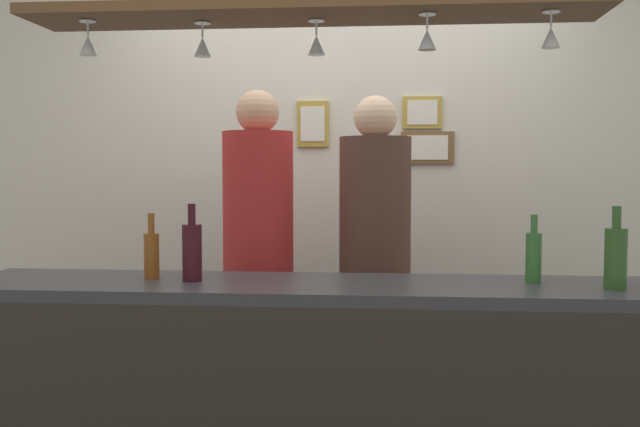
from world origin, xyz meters
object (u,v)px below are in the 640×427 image
at_px(person_right_brown_shirt, 375,241).
at_px(bottle_beer_amber_tall, 152,254).
at_px(picture_frame_lower_pair, 427,148).
at_px(bottle_beer_green_import, 534,256).
at_px(picture_frame_upper_small, 422,112).
at_px(person_left_red_shirt, 258,236).
at_px(bottle_wine_dark_red, 192,251).
at_px(picture_frame_crest, 313,124).
at_px(bottle_champagne_green, 616,256).

relative_size(person_right_brown_shirt, bottle_beer_amber_tall, 6.71).
bearing_deg(person_right_brown_shirt, picture_frame_lower_pair, 67.90).
bearing_deg(picture_frame_lower_pair, bottle_beer_green_import, -76.04).
bearing_deg(picture_frame_upper_small, bottle_beer_green_import, -74.81).
bearing_deg(person_left_red_shirt, picture_frame_lower_pair, 39.49).
height_order(bottle_wine_dark_red, picture_frame_upper_small, picture_frame_upper_small).
xyz_separation_m(bottle_wine_dark_red, picture_frame_upper_small, (0.95, 1.42, 0.64)).
height_order(bottle_beer_amber_tall, picture_frame_crest, picture_frame_crest).
relative_size(person_left_red_shirt, person_right_brown_shirt, 1.02).
bearing_deg(bottle_wine_dark_red, picture_frame_lower_pair, 55.42).
bearing_deg(person_left_red_shirt, bottle_beer_amber_tall, -114.21).
bearing_deg(bottle_beer_amber_tall, person_left_red_shirt, 65.79).
height_order(bottle_beer_amber_tall, bottle_champagne_green, bottle_champagne_green).
bearing_deg(person_right_brown_shirt, picture_frame_upper_small, 70.09).
xyz_separation_m(person_left_red_shirt, picture_frame_upper_small, (0.82, 0.70, 0.64)).
bearing_deg(picture_frame_upper_small, bottle_beer_amber_tall, -129.17).
bearing_deg(bottle_beer_green_import, person_left_red_shirt, 151.66).
relative_size(person_right_brown_shirt, picture_frame_crest, 6.71).
xyz_separation_m(person_right_brown_shirt, bottle_wine_dark_red, (-0.69, -0.72, 0.03)).
height_order(person_right_brown_shirt, bottle_champagne_green, person_right_brown_shirt).
bearing_deg(bottle_wine_dark_red, bottle_beer_amber_tall, 166.75).
distance_m(person_right_brown_shirt, bottle_champagne_green, 1.16).
bearing_deg(bottle_champagne_green, picture_frame_upper_small, 113.23).
height_order(person_left_red_shirt, bottle_beer_green_import, person_left_red_shirt).
bearing_deg(bottle_wine_dark_red, person_right_brown_shirt, 46.04).
height_order(bottle_beer_amber_tall, picture_frame_upper_small, picture_frame_upper_small).
bearing_deg(picture_frame_lower_pair, bottle_champagne_green, -67.79).
distance_m(bottle_beer_amber_tall, bottle_wine_dark_red, 0.18).
bearing_deg(picture_frame_lower_pair, person_left_red_shirt, -140.51).
xyz_separation_m(bottle_beer_amber_tall, picture_frame_upper_small, (1.12, 1.37, 0.65)).
distance_m(person_left_red_shirt, bottle_wine_dark_red, 0.73).
distance_m(person_right_brown_shirt, bottle_wine_dark_red, 1.00).
xyz_separation_m(bottle_beer_green_import, bottle_champagne_green, (0.26, -0.13, 0.01)).
xyz_separation_m(picture_frame_upper_small, picture_frame_lower_pair, (0.03, 0.00, -0.20)).
distance_m(bottle_beer_green_import, bottle_wine_dark_red, 1.31).
relative_size(bottle_beer_green_import, bottle_beer_amber_tall, 1.00).
bearing_deg(picture_frame_crest, bottle_beer_green_import, -53.57).
relative_size(bottle_beer_green_import, picture_frame_upper_small, 1.18).
relative_size(bottle_wine_dark_red, picture_frame_upper_small, 1.36).
distance_m(bottle_beer_amber_tall, picture_frame_crest, 1.58).
distance_m(bottle_wine_dark_red, picture_frame_upper_small, 1.82).
height_order(person_left_red_shirt, picture_frame_crest, picture_frame_crest).
bearing_deg(bottle_wine_dark_red, person_left_red_shirt, 79.73).
xyz_separation_m(bottle_champagne_green, picture_frame_crest, (-1.25, 1.46, 0.58)).
bearing_deg(bottle_beer_amber_tall, picture_frame_lower_pair, 50.08).
xyz_separation_m(bottle_beer_green_import, picture_frame_upper_small, (-0.36, 1.33, 0.65)).
xyz_separation_m(bottle_beer_green_import, bottle_beer_amber_tall, (-1.48, -0.04, -0.00)).
height_order(bottle_beer_green_import, picture_frame_crest, picture_frame_crest).
distance_m(person_left_red_shirt, picture_frame_lower_pair, 1.18).
distance_m(picture_frame_lower_pair, picture_frame_crest, 0.67).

